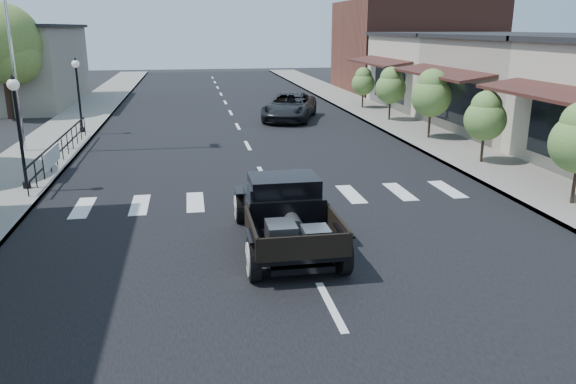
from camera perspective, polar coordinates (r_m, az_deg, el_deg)
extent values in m
plane|color=black|center=(13.37, 1.24, -5.66)|extent=(120.00, 120.00, 0.00)
cube|color=black|center=(27.71, -4.76, 5.94)|extent=(14.00, 80.00, 0.02)
cube|color=gray|center=(28.26, -22.26, 5.11)|extent=(3.00, 80.00, 0.15)
cube|color=gray|center=(29.67, 11.91, 6.46)|extent=(3.00, 80.00, 0.15)
cube|color=#ADA291|center=(30.71, 25.08, 9.72)|extent=(10.00, 9.00, 4.50)
cube|color=#BEB5A0|center=(38.43, 17.44, 11.54)|extent=(10.00, 9.00, 4.50)
cube|color=brown|center=(47.67, 12.58, 14.20)|extent=(11.00, 10.00, 7.00)
imported|color=black|center=(31.66, 0.17, 8.64)|extent=(4.13, 5.86, 1.48)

